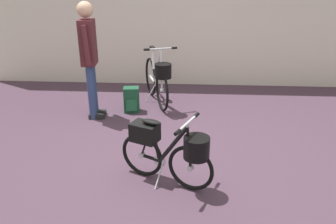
% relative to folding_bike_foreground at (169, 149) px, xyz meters
% --- Properties ---
extents(ground_plane, '(7.63, 7.63, 0.00)m').
position_rel_folding_bike_foreground_xyz_m(ground_plane, '(-0.06, 0.49, -0.41)').
color(ground_plane, '#473342').
extents(back_wall, '(7.63, 0.10, 3.08)m').
position_rel_folding_bike_foreground_xyz_m(back_wall, '(-0.06, 3.48, 1.13)').
color(back_wall, silver).
rests_on(back_wall, ground_plane).
extents(folding_bike_foreground, '(1.00, 0.59, 0.76)m').
position_rel_folding_bike_foreground_xyz_m(folding_bike_foreground, '(0.00, 0.00, 0.00)').
color(folding_bike_foreground, black).
rests_on(folding_bike_foreground, ground_plane).
extents(display_bike_left, '(0.63, 1.40, 1.02)m').
position_rel_folding_bike_foreground_xyz_m(display_bike_left, '(-0.33, 2.29, 0.05)').
color(display_bike_left, black).
rests_on(display_bike_left, ground_plane).
extents(visitor_near_wall, '(0.29, 0.53, 1.72)m').
position_rel_folding_bike_foreground_xyz_m(visitor_near_wall, '(-1.27, 1.71, 0.59)').
color(visitor_near_wall, navy).
rests_on(visitor_near_wall, ground_plane).
extents(backpack_on_floor, '(0.26, 0.24, 0.40)m').
position_rel_folding_bike_foreground_xyz_m(backpack_on_floor, '(-0.72, 1.95, -0.21)').
color(backpack_on_floor, '#19472D').
rests_on(backpack_on_floor, ground_plane).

